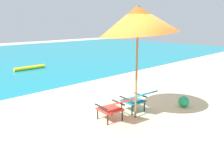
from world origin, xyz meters
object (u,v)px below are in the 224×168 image
(lounge_chair_left, at_px, (114,106))
(beach_umbrella_center, at_px, (138,20))
(swim_buoy, at_px, (30,68))
(lounge_chair_right, at_px, (138,98))
(beach_ball, at_px, (184,102))

(lounge_chair_left, height_order, beach_umbrella_center, beach_umbrella_center)
(swim_buoy, relative_size, lounge_chair_left, 1.71)
(lounge_chair_right, bearing_deg, beach_umbrella_center, -148.43)
(beach_umbrella_center, height_order, beach_ball, beach_umbrella_center)
(lounge_chair_left, height_order, lounge_chair_right, same)
(swim_buoy, height_order, lounge_chair_left, lounge_chair_left)
(beach_ball, bearing_deg, lounge_chair_right, 153.85)
(lounge_chair_left, distance_m, beach_ball, 2.26)
(swim_buoy, bearing_deg, beach_umbrella_center, -96.50)
(swim_buoy, xyz_separation_m, beach_ball, (0.70, -8.19, 0.06))
(lounge_chair_right, height_order, beach_ball, lounge_chair_right)
(lounge_chair_left, bearing_deg, lounge_chair_right, 0.29)
(lounge_chair_right, bearing_deg, beach_ball, -26.15)
(swim_buoy, distance_m, lounge_chair_right, 7.58)
(lounge_chair_left, relative_size, beach_umbrella_center, 0.34)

